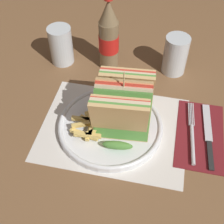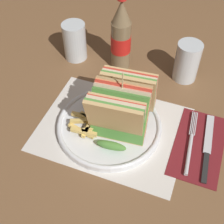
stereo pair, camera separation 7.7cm
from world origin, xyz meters
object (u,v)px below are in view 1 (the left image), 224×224
object	(u,v)px
club_sandwich	(123,105)
glass_near	(175,57)
fork	(192,137)
coke_bottle_near	(109,37)
glass_far	(61,45)
knife	(209,136)
plate_main	(110,126)

from	to	relation	value
club_sandwich	glass_near	xyz separation A→B (m)	(0.11, 0.24, -0.03)
fork	glass_near	bearing A→B (deg)	100.62
coke_bottle_near	glass_far	distance (m)	0.15
club_sandwich	knife	distance (m)	0.23
coke_bottle_near	glass_far	bearing A→B (deg)	-175.96
glass_near	glass_far	size ratio (longest dim) A/B	1.00
coke_bottle_near	fork	bearing A→B (deg)	-42.08
fork	club_sandwich	bearing A→B (deg)	174.46
plate_main	glass_near	distance (m)	0.29
knife	fork	bearing A→B (deg)	-162.13
glass_near	glass_far	world-z (taller)	same
plate_main	glass_near	size ratio (longest dim) A/B	2.27
plate_main	fork	distance (m)	0.20
knife	glass_far	xyz separation A→B (m)	(-0.44, 0.21, 0.05)
coke_bottle_near	club_sandwich	bearing A→B (deg)	-69.69
club_sandwich	coke_bottle_near	size ratio (longest dim) A/B	0.82
club_sandwich	glass_near	size ratio (longest dim) A/B	1.69
plate_main	knife	bearing A→B (deg)	5.55
club_sandwich	plate_main	bearing A→B (deg)	-159.59
coke_bottle_near	glass_near	bearing A→B (deg)	4.44
plate_main	club_sandwich	xyz separation A→B (m)	(0.03, 0.01, 0.07)
knife	glass_far	world-z (taller)	glass_far
fork	glass_far	distance (m)	0.46
plate_main	glass_near	xyz separation A→B (m)	(0.13, 0.26, 0.04)
glass_far	club_sandwich	bearing A→B (deg)	-44.03
fork	knife	size ratio (longest dim) A/B	0.95
plate_main	knife	world-z (taller)	plate_main
plate_main	glass_far	distance (m)	0.31
fork	knife	distance (m)	0.04
knife	coke_bottle_near	size ratio (longest dim) A/B	0.85
club_sandwich	coke_bottle_near	bearing A→B (deg)	110.31
glass_near	plate_main	bearing A→B (deg)	-117.86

